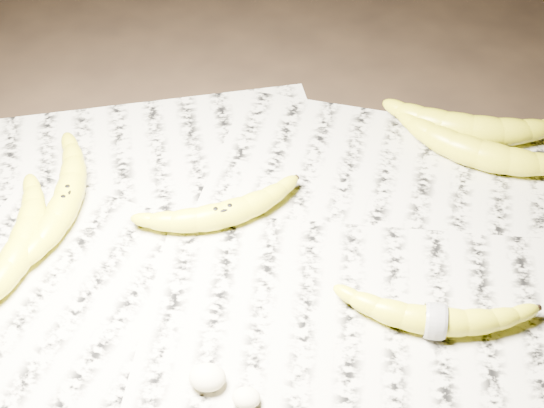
# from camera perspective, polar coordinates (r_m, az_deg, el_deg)

# --- Properties ---
(ground) EXTENTS (3.00, 3.00, 0.00)m
(ground) POSITION_cam_1_polar(r_m,az_deg,el_deg) (0.90, -0.47, -4.09)
(ground) COLOR black
(ground) RESTS_ON ground
(newspaper_patch) EXTENTS (0.90, 0.70, 0.01)m
(newspaper_patch) POSITION_cam_1_polar(r_m,az_deg,el_deg) (0.88, -1.48, -5.33)
(newspaper_patch) COLOR #B8B49E
(newspaper_patch) RESTS_ON ground
(banana_left_a) EXTENTS (0.06, 0.21, 0.04)m
(banana_left_a) POSITION_cam_1_polar(r_m,az_deg,el_deg) (0.96, -15.28, 0.35)
(banana_left_a) COLOR yellow
(banana_left_a) RESTS_ON newspaper_patch
(banana_left_b) EXTENTS (0.07, 0.20, 0.04)m
(banana_left_b) POSITION_cam_1_polar(r_m,az_deg,el_deg) (0.93, -18.35, -2.93)
(banana_left_b) COLOR yellow
(banana_left_b) RESTS_ON newspaper_patch
(banana_center) EXTENTS (0.19, 0.13, 0.03)m
(banana_center) POSITION_cam_1_polar(r_m,az_deg,el_deg) (0.92, -3.74, -0.65)
(banana_center) COLOR yellow
(banana_center) RESTS_ON newspaper_patch
(banana_taped) EXTENTS (0.19, 0.06, 0.03)m
(banana_taped) POSITION_cam_1_polar(r_m,az_deg,el_deg) (0.83, 12.19, -8.46)
(banana_taped) COLOR yellow
(banana_taped) RESTS_ON newspaper_patch
(banana_upper_a) EXTENTS (0.22, 0.13, 0.04)m
(banana_upper_a) POSITION_cam_1_polar(r_m,az_deg,el_deg) (1.03, 15.38, 3.82)
(banana_upper_a) COLOR yellow
(banana_upper_a) RESTS_ON newspaper_patch
(banana_upper_b) EXTENTS (0.21, 0.09, 0.04)m
(banana_upper_b) POSITION_cam_1_polar(r_m,az_deg,el_deg) (1.06, 14.82, 5.59)
(banana_upper_b) COLOR yellow
(banana_upper_b) RESTS_ON newspaper_patch
(measuring_tape) EXTENTS (0.00, 0.04, 0.04)m
(measuring_tape) POSITION_cam_1_polar(r_m,az_deg,el_deg) (0.83, 12.19, -8.46)
(measuring_tape) COLOR white
(measuring_tape) RESTS_ON newspaper_patch
(flesh_chunk_a) EXTENTS (0.04, 0.03, 0.02)m
(flesh_chunk_a) POSITION_cam_1_polar(r_m,az_deg,el_deg) (0.79, -4.92, -12.72)
(flesh_chunk_a) COLOR beige
(flesh_chunk_a) RESTS_ON newspaper_patch
(flesh_chunk_c) EXTENTS (0.03, 0.02, 0.02)m
(flesh_chunk_c) POSITION_cam_1_polar(r_m,az_deg,el_deg) (0.78, -1.95, -14.23)
(flesh_chunk_c) COLOR beige
(flesh_chunk_c) RESTS_ON newspaper_patch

